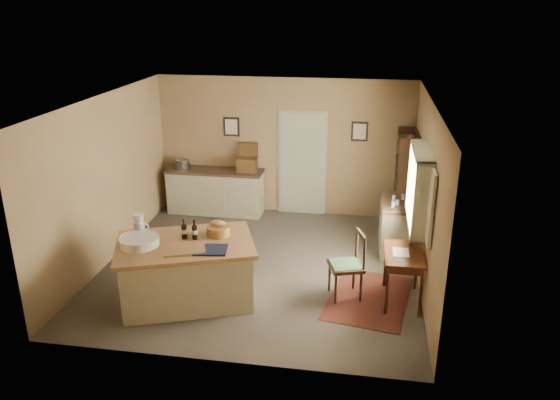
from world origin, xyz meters
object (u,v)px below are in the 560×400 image
Objects in this scene: sideboard at (216,190)px; desk_chair at (345,266)px; writing_desk at (404,259)px; work_island at (186,270)px; shelving_unit at (407,184)px; right_cabinet at (398,225)px.

desk_chair is at bearing -46.93° from sideboard.
writing_desk is at bearing -39.58° from sideboard.
sideboard is 4.01m from desk_chair.
shelving_unit is (3.19, 2.95, 0.47)m from work_island.
writing_desk is 0.81× the size of right_cabinet.
desk_chair is 1.91m from right_cabinet.
right_cabinet is (0.81, 1.73, -0.03)m from desk_chair.
right_cabinet is at bearing 90.01° from writing_desk.
sideboard is 2.21× the size of writing_desk.
writing_desk is (3.03, 0.47, 0.19)m from work_island.
shelving_unit is (0.15, 2.49, 0.29)m from writing_desk.
desk_chair is 2.70m from shelving_unit.
right_cabinet is (3.54, -1.20, -0.02)m from sideboard.
right_cabinet is at bearing -18.70° from sideboard.
sideboard is at bearing 114.96° from desk_chair.
work_island is at bearing -137.15° from shelving_unit.
sideboard is 3.75m from shelving_unit.
desk_chair is 0.91× the size of right_cabinet.
right_cabinet is (3.03, 2.20, -0.02)m from work_island.
desk_chair is (2.74, -2.93, 0.01)m from sideboard.
work_island is at bearing -144.10° from right_cabinet.
right_cabinet is (-0.00, 1.73, -0.21)m from writing_desk.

